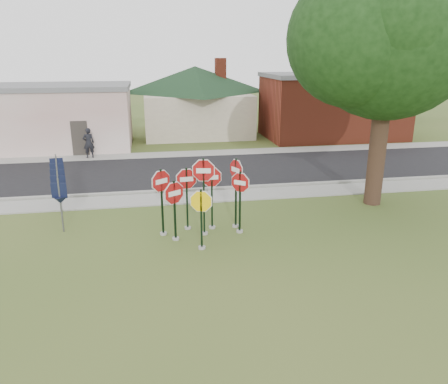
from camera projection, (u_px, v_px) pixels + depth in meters
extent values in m
plane|color=#3B541F|center=(211.00, 251.00, 14.23)|extent=(120.00, 120.00, 0.00)
cube|color=gray|center=(193.00, 197.00, 19.38)|extent=(60.00, 1.60, 0.06)
cube|color=black|center=(184.00, 172.00, 23.61)|extent=(60.00, 7.00, 0.04)
cube|color=gray|center=(178.00, 154.00, 27.64)|extent=(60.00, 1.60, 0.06)
cube|color=gray|center=(191.00, 190.00, 20.31)|extent=(60.00, 0.20, 0.14)
cylinder|color=gray|center=(204.00, 233.00, 15.51)|extent=(0.24, 0.24, 0.08)
cube|color=black|center=(204.00, 197.00, 15.10)|extent=(0.07, 0.06, 2.77)
cylinder|color=white|center=(204.00, 171.00, 14.81)|extent=(1.07, 0.20, 1.08)
cylinder|color=maroon|center=(204.00, 171.00, 14.81)|extent=(0.99, 0.19, 1.00)
cube|color=white|center=(204.00, 171.00, 14.81)|extent=(0.49, 0.10, 0.17)
cylinder|color=gray|center=(202.00, 248.00, 14.36)|extent=(0.24, 0.24, 0.08)
cube|color=black|center=(201.00, 220.00, 14.06)|extent=(0.07, 0.07, 2.05)
cylinder|color=white|center=(201.00, 201.00, 13.87)|extent=(0.96, 0.30, 0.99)
cylinder|color=yellow|center=(201.00, 201.00, 13.87)|extent=(0.89, 0.29, 0.92)
cylinder|color=gray|center=(176.00, 239.00, 15.06)|extent=(0.24, 0.24, 0.08)
cube|color=black|center=(175.00, 211.00, 14.75)|extent=(0.08, 0.07, 2.12)
cylinder|color=white|center=(174.00, 193.00, 14.56)|extent=(0.91, 0.59, 1.08)
cylinder|color=maroon|center=(174.00, 193.00, 14.56)|extent=(0.85, 0.56, 1.00)
cube|color=white|center=(174.00, 193.00, 14.56)|extent=(0.42, 0.28, 0.17)
cylinder|color=gray|center=(240.00, 231.00, 15.68)|extent=(0.24, 0.24, 0.08)
cube|color=black|center=(240.00, 203.00, 15.35)|extent=(0.08, 0.08, 2.26)
cylinder|color=white|center=(240.00, 183.00, 15.13)|extent=(0.76, 0.63, 0.97)
cylinder|color=maroon|center=(240.00, 183.00, 15.13)|extent=(0.71, 0.59, 0.90)
cube|color=white|center=(240.00, 183.00, 15.13)|extent=(0.35, 0.29, 0.16)
cylinder|color=gray|center=(212.00, 227.00, 16.04)|extent=(0.24, 0.24, 0.08)
cube|color=black|center=(212.00, 198.00, 15.70)|extent=(0.06, 0.05, 2.35)
cylinder|color=white|center=(212.00, 177.00, 15.47)|extent=(1.00, 0.07, 1.00)
cylinder|color=maroon|center=(212.00, 177.00, 15.47)|extent=(0.92, 0.07, 0.92)
cube|color=white|center=(212.00, 177.00, 15.47)|extent=(0.46, 0.03, 0.16)
cylinder|color=gray|center=(188.00, 228.00, 15.98)|extent=(0.24, 0.24, 0.08)
cube|color=black|center=(187.00, 199.00, 15.64)|extent=(0.07, 0.06, 2.32)
cylinder|color=white|center=(186.00, 179.00, 15.42)|extent=(1.04, 0.14, 1.04)
cylinder|color=maroon|center=(186.00, 179.00, 15.42)|extent=(0.96, 0.14, 0.97)
cube|color=white|center=(186.00, 179.00, 15.42)|extent=(0.48, 0.07, 0.17)
cylinder|color=gray|center=(236.00, 226.00, 16.16)|extent=(0.24, 0.24, 0.08)
cube|color=black|center=(236.00, 193.00, 15.78)|extent=(0.07, 0.08, 2.61)
cylinder|color=white|center=(236.00, 170.00, 15.51)|extent=(0.43, 0.96, 1.04)
cylinder|color=maroon|center=(236.00, 170.00, 15.51)|extent=(0.41, 0.89, 0.97)
cube|color=white|center=(236.00, 170.00, 15.51)|extent=(0.20, 0.44, 0.17)
cylinder|color=gray|center=(163.00, 233.00, 15.48)|extent=(0.24, 0.24, 0.08)
cube|color=black|center=(162.00, 203.00, 15.12)|extent=(0.08, 0.08, 2.40)
cylinder|color=white|center=(161.00, 181.00, 14.89)|extent=(0.87, 0.64, 1.06)
cylinder|color=maroon|center=(161.00, 181.00, 14.89)|extent=(0.81, 0.59, 0.99)
cube|color=white|center=(161.00, 181.00, 14.89)|extent=(0.40, 0.30, 0.17)
cube|color=#59595E|center=(61.00, 205.00, 15.45)|extent=(0.05, 0.05, 2.00)
cube|color=black|center=(59.00, 191.00, 15.28)|extent=(0.55, 0.13, 0.55)
cone|color=black|center=(60.00, 200.00, 15.39)|extent=(0.65, 0.65, 0.25)
cube|color=#59595E|center=(60.00, 197.00, 16.36)|extent=(0.05, 0.05, 2.00)
cube|color=black|center=(58.00, 183.00, 16.19)|extent=(0.55, 0.09, 0.55)
cone|color=black|center=(59.00, 192.00, 16.30)|extent=(0.62, 0.62, 0.25)
cube|color=#59595E|center=(59.00, 189.00, 17.26)|extent=(0.05, 0.05, 2.00)
cube|color=black|center=(58.00, 176.00, 17.09)|extent=(0.55, 0.05, 0.55)
cone|color=black|center=(59.00, 185.00, 17.20)|extent=(0.58, 0.58, 0.25)
cube|color=#59595E|center=(59.00, 183.00, 18.17)|extent=(0.05, 0.05, 2.00)
cube|color=black|center=(57.00, 170.00, 18.00)|extent=(0.55, 0.05, 0.55)
cone|color=black|center=(58.00, 178.00, 18.11)|extent=(0.58, 0.58, 0.25)
cube|color=#59595E|center=(58.00, 176.00, 19.07)|extent=(0.05, 0.05, 2.00)
cube|color=black|center=(57.00, 164.00, 18.91)|extent=(0.55, 0.09, 0.55)
cone|color=black|center=(58.00, 172.00, 19.01)|extent=(0.62, 0.62, 0.25)
cube|color=silver|center=(38.00, 118.00, 29.04)|extent=(12.00, 6.00, 4.00)
cube|color=slate|center=(34.00, 87.00, 28.42)|extent=(12.20, 6.20, 0.30)
cube|color=#332D28|center=(80.00, 139.00, 27.01)|extent=(1.00, 0.10, 2.20)
cube|color=beige|center=(196.00, 113.00, 34.72)|extent=(8.00, 8.00, 3.20)
pyramid|color=black|center=(195.00, 66.00, 33.63)|extent=(11.60, 11.60, 2.00)
cube|color=maroon|center=(220.00, 69.00, 34.01)|extent=(0.80, 0.80, 1.60)
cube|color=maroon|center=(333.00, 107.00, 32.87)|extent=(10.00, 6.00, 4.50)
cube|color=slate|center=(335.00, 75.00, 32.16)|extent=(10.20, 6.20, 0.30)
cube|color=white|center=(323.00, 108.00, 29.67)|extent=(2.00, 0.08, 0.90)
cylinder|color=black|center=(378.00, 141.00, 17.92)|extent=(0.70, 0.70, 5.41)
sphere|color=black|center=(390.00, 31.00, 16.63)|extent=(6.76, 6.76, 6.76)
cylinder|color=black|center=(399.00, 99.00, 41.63)|extent=(0.50, 0.50, 4.00)
sphere|color=black|center=(404.00, 59.00, 40.54)|extent=(5.60, 5.60, 5.60)
imported|color=black|center=(89.00, 143.00, 26.37)|extent=(0.75, 0.59, 1.83)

